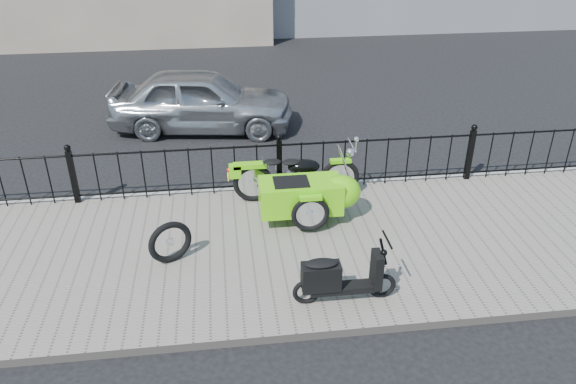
{
  "coord_description": "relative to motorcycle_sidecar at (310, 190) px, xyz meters",
  "views": [
    {
      "loc": [
        -0.96,
        -7.5,
        4.92
      ],
      "look_at": [
        -0.02,
        -0.1,
        0.83
      ],
      "focal_mm": 35.0,
      "sensor_mm": 36.0,
      "label": 1
    }
  ],
  "objects": [
    {
      "name": "ground",
      "position": [
        -0.39,
        -0.34,
        -0.59
      ],
      "size": [
        120.0,
        120.0,
        0.0
      ],
      "primitive_type": "plane",
      "color": "black",
      "rests_on": "ground"
    },
    {
      "name": "spare_tire",
      "position": [
        -2.18,
        -1.01,
        -0.15
      ],
      "size": [
        0.63,
        0.37,
        0.65
      ],
      "primitive_type": "torus",
      "rotation": [
        1.57,
        0.0,
        0.45
      ],
      "color": "black",
      "rests_on": "sidewalk"
    },
    {
      "name": "sedan_car",
      "position": [
        -1.76,
        4.32,
        0.1
      ],
      "size": [
        4.23,
        2.16,
        1.38
      ],
      "primitive_type": "imported",
      "rotation": [
        0.0,
        0.0,
        1.44
      ],
      "color": "#A9ACB0",
      "rests_on": "ground"
    },
    {
      "name": "curb",
      "position": [
        -0.39,
        1.1,
        -0.53
      ],
      "size": [
        30.0,
        0.1,
        0.12
      ],
      "primitive_type": "cube",
      "color": "gray",
      "rests_on": "ground"
    },
    {
      "name": "scooter",
      "position": [
        0.01,
        -2.18,
        -0.11
      ],
      "size": [
        1.37,
        0.4,
        0.93
      ],
      "color": "black",
      "rests_on": "sidewalk"
    },
    {
      "name": "iron_fence",
      "position": [
        -0.39,
        0.96,
        -0.01
      ],
      "size": [
        14.11,
        0.11,
        1.08
      ],
      "color": "black",
      "rests_on": "sidewalk"
    },
    {
      "name": "motorcycle_sidecar",
      "position": [
        0.0,
        0.0,
        0.0
      ],
      "size": [
        2.28,
        1.48,
        0.98
      ],
      "color": "black",
      "rests_on": "sidewalk"
    },
    {
      "name": "sidewalk",
      "position": [
        -0.39,
        -0.84,
        -0.53
      ],
      "size": [
        30.0,
        3.8,
        0.12
      ],
      "primitive_type": "cube",
      "color": "gray",
      "rests_on": "ground"
    }
  ]
}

